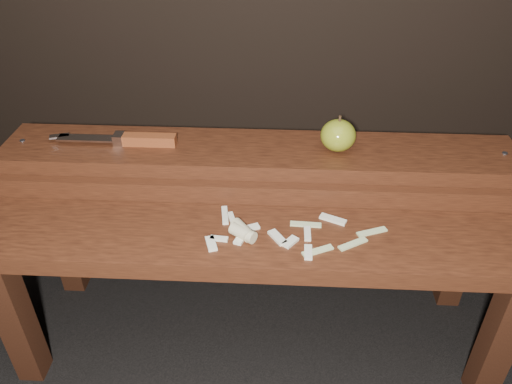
{
  "coord_description": "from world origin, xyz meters",
  "views": [
    {
      "loc": [
        0.05,
        -0.84,
        1.07
      ],
      "look_at": [
        0.0,
        0.06,
        0.45
      ],
      "focal_mm": 35.0,
      "sensor_mm": 36.0,
      "label": 1
    }
  ],
  "objects_px": {
    "apple": "(338,135)",
    "bench_rear_tier": "(258,179)",
    "knife": "(133,139)",
    "bench_front_tier": "(253,262)"
  },
  "relations": [
    {
      "from": "apple",
      "to": "bench_rear_tier",
      "type": "bearing_deg",
      "value": -178.63
    },
    {
      "from": "bench_rear_tier",
      "to": "apple",
      "type": "xyz_separation_m",
      "value": [
        0.18,
        0.0,
        0.12
      ]
    },
    {
      "from": "bench_rear_tier",
      "to": "apple",
      "type": "distance_m",
      "value": 0.22
    },
    {
      "from": "knife",
      "to": "bench_front_tier",
      "type": "bearing_deg",
      "value": -38.34
    },
    {
      "from": "bench_rear_tier",
      "to": "knife",
      "type": "relative_size",
      "value": 3.97
    },
    {
      "from": "apple",
      "to": "knife",
      "type": "distance_m",
      "value": 0.47
    },
    {
      "from": "bench_rear_tier",
      "to": "apple",
      "type": "relative_size",
      "value": 14.18
    },
    {
      "from": "bench_front_tier",
      "to": "bench_rear_tier",
      "type": "relative_size",
      "value": 1.0
    },
    {
      "from": "bench_front_tier",
      "to": "apple",
      "type": "bearing_deg",
      "value": 52.03
    },
    {
      "from": "bench_front_tier",
      "to": "bench_rear_tier",
      "type": "xyz_separation_m",
      "value": [
        0.0,
        0.23,
        0.06
      ]
    }
  ]
}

